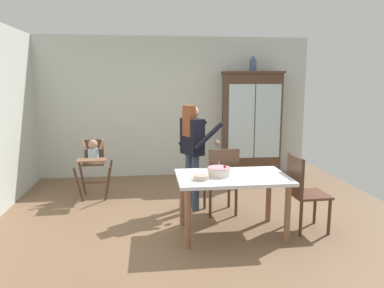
% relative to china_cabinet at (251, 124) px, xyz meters
% --- Properties ---
extents(ground_plane, '(6.24, 6.24, 0.00)m').
position_rel_china_cabinet_xyz_m(ground_plane, '(-1.50, -2.37, -1.03)').
color(ground_plane, brown).
extents(wall_back, '(5.32, 0.06, 2.70)m').
position_rel_china_cabinet_xyz_m(wall_back, '(-1.50, 0.26, 0.32)').
color(wall_back, silver).
rests_on(wall_back, ground_plane).
extents(china_cabinet, '(1.15, 0.48, 2.04)m').
position_rel_china_cabinet_xyz_m(china_cabinet, '(0.00, 0.00, 0.00)').
color(china_cabinet, '#4C3323').
rests_on(china_cabinet, ground_plane).
extents(ceramic_vase, '(0.13, 0.13, 0.27)m').
position_rel_china_cabinet_xyz_m(ceramic_vase, '(0.00, 0.00, 1.13)').
color(ceramic_vase, '#3D567F').
rests_on(ceramic_vase, china_cabinet).
extents(high_chair_with_toddler, '(0.59, 0.69, 0.95)m').
position_rel_china_cabinet_xyz_m(high_chair_with_toddler, '(-2.89, -1.07, -0.37)').
color(high_chair_with_toddler, '#4C3323').
rests_on(high_chair_with_toddler, ground_plane).
extents(adult_person, '(0.65, 0.64, 1.53)m').
position_rel_china_cabinet_xyz_m(adult_person, '(-1.39, -1.79, -0.06)').
color(adult_person, '#33425B').
rests_on(adult_person, ground_plane).
extents(dining_table, '(1.35, 0.87, 0.74)m').
position_rel_china_cabinet_xyz_m(dining_table, '(-1.02, -2.75, -0.39)').
color(dining_table, silver).
rests_on(dining_table, ground_plane).
extents(birthday_cake, '(0.28, 0.28, 0.19)m').
position_rel_china_cabinet_xyz_m(birthday_cake, '(-1.19, -2.74, -0.23)').
color(birthday_cake, beige).
rests_on(birthday_cake, dining_table).
extents(serving_bowl, '(0.18, 0.18, 0.05)m').
position_rel_china_cabinet_xyz_m(serving_bowl, '(-1.43, -2.88, -0.26)').
color(serving_bowl, '#C6AD93').
rests_on(serving_bowl, dining_table).
extents(dining_chair_far_side, '(0.46, 0.46, 0.96)m').
position_rel_china_cabinet_xyz_m(dining_chair_far_side, '(-1.02, -2.10, -0.47)').
color(dining_chair_far_side, '#4C3323').
rests_on(dining_chair_far_side, ground_plane).
extents(dining_chair_right_end, '(0.45, 0.45, 0.96)m').
position_rel_china_cabinet_xyz_m(dining_chair_right_end, '(-0.14, -2.76, -0.47)').
color(dining_chair_right_end, '#4C3323').
rests_on(dining_chair_right_end, ground_plane).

